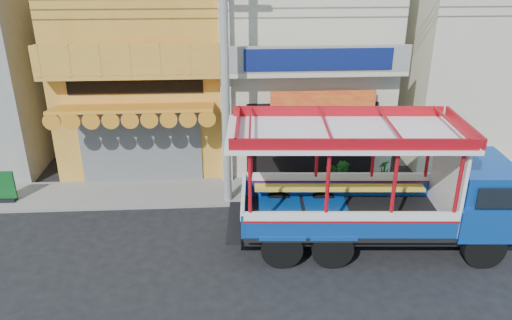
{
  "coord_description": "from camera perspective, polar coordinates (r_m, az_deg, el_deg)",
  "views": [
    {
      "loc": [
        -0.94,
        -11.44,
        7.93
      ],
      "look_at": [
        -0.11,
        2.5,
        1.87
      ],
      "focal_mm": 35.0,
      "sensor_mm": 36.0,
      "label": 1
    }
  ],
  "objects": [
    {
      "name": "potted_plant_b",
      "position": [
        17.47,
        9.98,
        -1.74
      ],
      "size": [
        0.68,
        0.64,
        0.96
      ],
      "primitive_type": "imported",
      "rotation": [
        0.0,
        0.0,
        2.58
      ],
      "color": "#1B5B1A",
      "rests_on": "sidewalk"
    },
    {
      "name": "potted_plant_c",
      "position": [
        18.1,
        14.43,
        -1.34
      ],
      "size": [
        0.67,
        0.67,
        0.9
      ],
      "primitive_type": "imported",
      "rotation": [
        0.0,
        0.0,
        4.29
      ],
      "color": "#1B5B1A",
      "rests_on": "sidewalk"
    },
    {
      "name": "green_sign",
      "position": [
        18.32,
        -26.76,
        -2.95
      ],
      "size": [
        0.69,
        0.33,
        1.06
      ],
      "color": "black",
      "rests_on": "sidewalk"
    },
    {
      "name": "ground",
      "position": [
        13.95,
        1.1,
        -11.2
      ],
      "size": [
        90.0,
        90.0,
        0.0
      ],
      "primitive_type": "plane",
      "color": "black",
      "rests_on": "ground"
    },
    {
      "name": "utility_pole",
      "position": [
        15.02,
        -3.06,
        12.29
      ],
      "size": [
        28.0,
        0.26,
        9.0
      ],
      "color": "gray",
      "rests_on": "ground"
    },
    {
      "name": "filler_building_right",
      "position": [
        22.22,
        23.7,
        10.8
      ],
      "size": [
        6.0,
        6.0,
        7.6
      ],
      "primitive_type": "cube",
      "color": "beige",
      "rests_on": "ground"
    },
    {
      "name": "party_pilaster",
      "position": [
        16.76,
        -3.55,
        9.84
      ],
      "size": [
        0.35,
        0.3,
        8.0
      ],
      "primitive_type": "cube",
      "color": "beige",
      "rests_on": "ground"
    },
    {
      "name": "shophouse_right",
      "position": [
        20.0,
        5.25,
        12.32
      ],
      "size": [
        6.0,
        6.75,
        8.24
      ],
      "color": "beige",
      "rests_on": "ground"
    },
    {
      "name": "sidewalk",
      "position": [
        17.36,
        0.09,
        -3.52
      ],
      "size": [
        30.0,
        2.0,
        0.12
      ],
      "primitive_type": "cube",
      "color": "slate",
      "rests_on": "ground"
    },
    {
      "name": "shophouse_left",
      "position": [
        20.01,
        -12.39,
        11.9
      ],
      "size": [
        6.0,
        7.5,
        8.24
      ],
      "color": "#C8882C",
      "rests_on": "ground"
    },
    {
      "name": "songthaew_truck",
      "position": [
        14.21,
        15.94,
        -3.09
      ],
      "size": [
        8.14,
        3.09,
        3.73
      ],
      "color": "black",
      "rests_on": "ground"
    },
    {
      "name": "potted_plant_a",
      "position": [
        17.51,
        9.17,
        -1.62
      ],
      "size": [
        1.09,
        1.03,
        0.97
      ],
      "primitive_type": "imported",
      "rotation": [
        0.0,
        0.0,
        0.39
      ],
      "color": "#1B5B1A",
      "rests_on": "sidewalk"
    }
  ]
}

